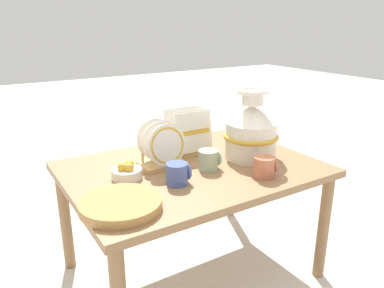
# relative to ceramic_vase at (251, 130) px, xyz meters

# --- Properties ---
(ground_plane) EXTENTS (14.00, 14.00, 0.00)m
(ground_plane) POSITION_rel_ceramic_vase_xyz_m (-0.31, 0.06, -0.73)
(ground_plane) COLOR beige
(display_table) EXTENTS (1.16, 0.85, 0.59)m
(display_table) POSITION_rel_ceramic_vase_xyz_m (-0.31, 0.06, -0.21)
(display_table) COLOR olive
(display_table) RESTS_ON ground_plane
(ceramic_vase) EXTENTS (0.28, 0.28, 0.35)m
(ceramic_vase) POSITION_rel_ceramic_vase_xyz_m (0.00, 0.00, 0.00)
(ceramic_vase) COLOR silver
(ceramic_vase) RESTS_ON display_table
(dish_rack_round_plates) EXTENTS (0.21, 0.16, 0.22)m
(dish_rack_round_plates) POSITION_rel_ceramic_vase_xyz_m (-0.43, 0.12, -0.07)
(dish_rack_round_plates) COLOR tan
(dish_rack_round_plates) RESTS_ON display_table
(dish_rack_square_plates) EXTENTS (0.21, 0.16, 0.23)m
(dish_rack_square_plates) POSITION_rel_ceramic_vase_xyz_m (-0.23, 0.23, -0.06)
(dish_rack_square_plates) COLOR tan
(dish_rack_square_plates) RESTS_ON display_table
(wicker_charger_stack) EXTENTS (0.30, 0.30, 0.04)m
(wicker_charger_stack) POSITION_rel_ceramic_vase_xyz_m (-0.76, -0.17, -0.13)
(wicker_charger_stack) COLOR #AD7F47
(wicker_charger_stack) RESTS_ON display_table
(mug_sage_glaze) EXTENTS (0.10, 0.09, 0.09)m
(mug_sage_glaze) POSITION_rel_ceramic_vase_xyz_m (-0.26, -0.02, -0.10)
(mug_sage_glaze) COLOR #9EB28E
(mug_sage_glaze) RESTS_ON display_table
(mug_cobalt_glaze) EXTENTS (0.10, 0.09, 0.09)m
(mug_cobalt_glaze) POSITION_rel_ceramic_vase_xyz_m (-0.47, -0.09, -0.10)
(mug_cobalt_glaze) COLOR #42569E
(mug_cobalt_glaze) RESTS_ON display_table
(mug_terracotta_glaze) EXTENTS (0.10, 0.09, 0.09)m
(mug_terracotta_glaze) POSITION_rel_ceramic_vase_xyz_m (-0.11, -0.22, -0.10)
(mug_terracotta_glaze) COLOR #B76647
(mug_terracotta_glaze) RESTS_ON display_table
(fruit_bowl) EXTENTS (0.13, 0.13, 0.08)m
(fruit_bowl) POSITION_rel_ceramic_vase_xyz_m (-0.63, 0.08, -0.12)
(fruit_bowl) COLOR silver
(fruit_bowl) RESTS_ON display_table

